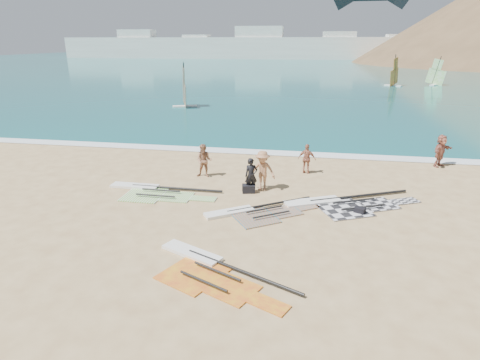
% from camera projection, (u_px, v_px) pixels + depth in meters
% --- Properties ---
extents(ground, '(300.00, 300.00, 0.00)m').
position_uv_depth(ground, '(260.00, 246.00, 14.07)').
color(ground, tan).
rests_on(ground, ground).
extents(sea, '(300.00, 240.00, 0.06)m').
position_uv_depth(sea, '(310.00, 62.00, 136.76)').
color(sea, '#0C4F58').
rests_on(sea, ground).
extents(surf_line, '(300.00, 1.20, 0.04)m').
position_uv_depth(surf_line, '(285.00, 154.00, 25.50)').
color(surf_line, white).
rests_on(surf_line, ground).
extents(far_town, '(160.00, 8.00, 12.00)m').
position_uv_depth(far_town, '(270.00, 47.00, 154.63)').
color(far_town, white).
rests_on(far_town, ground).
extents(rig_grey, '(6.09, 3.96, 0.20)m').
position_uv_depth(rig_grey, '(343.00, 203.00, 17.62)').
color(rig_grey, black).
rests_on(rig_grey, ground).
extents(rig_green, '(5.60, 2.22, 0.20)m').
position_uv_depth(rig_green, '(153.00, 191.00, 19.05)').
color(rig_green, '#63BB1C').
rests_on(rig_green, ground).
extents(rig_orange, '(4.80, 3.64, 0.20)m').
position_uv_depth(rig_orange, '(255.00, 213.00, 16.69)').
color(rig_orange, orange).
rests_on(rig_orange, ground).
extents(rig_red, '(4.96, 3.51, 0.20)m').
position_uv_depth(rig_red, '(207.00, 269.00, 12.58)').
color(rig_red, red).
rests_on(rig_red, ground).
extents(gear_bag_near, '(0.68, 0.56, 0.38)m').
position_uv_depth(gear_bag_near, '(249.00, 189.00, 18.99)').
color(gear_bag_near, black).
rests_on(gear_bag_near, ground).
extents(gear_bag_far, '(0.52, 0.45, 0.26)m').
position_uv_depth(gear_bag_far, '(360.00, 211.00, 16.68)').
color(gear_bag_far, black).
rests_on(gear_bag_far, ground).
extents(person_wetsuit, '(0.71, 0.59, 1.66)m').
position_uv_depth(person_wetsuit, '(251.00, 176.00, 18.80)').
color(person_wetsuit, black).
rests_on(person_wetsuit, ground).
extents(beachgoer_left, '(0.87, 0.68, 1.76)m').
position_uv_depth(beachgoer_left, '(204.00, 161.00, 20.96)').
color(beachgoer_left, '#A37253').
rests_on(beachgoer_left, ground).
extents(beachgoer_mid, '(1.33, 0.87, 1.94)m').
position_uv_depth(beachgoer_mid, '(262.00, 171.00, 19.08)').
color(beachgoer_mid, '#AE764F').
rests_on(beachgoer_mid, ground).
extents(beachgoer_back, '(1.01, 0.56, 1.62)m').
position_uv_depth(beachgoer_back, '(307.00, 159.00, 21.54)').
color(beachgoer_back, '#B16E54').
rests_on(beachgoer_back, ground).
extents(beachgoer_right, '(1.56, 1.64, 1.85)m').
position_uv_depth(beachgoer_right, '(441.00, 151.00, 22.71)').
color(beachgoer_right, '#A7604D').
rests_on(beachgoer_right, ground).
extents(windsurfer_left, '(2.68, 2.94, 4.74)m').
position_uv_depth(windsurfer_left, '(184.00, 95.00, 42.92)').
color(windsurfer_left, white).
rests_on(windsurfer_left, ground).
extents(windsurfer_centre, '(2.69, 2.82, 4.88)m').
position_uv_depth(windsurfer_centre, '(394.00, 77.00, 62.99)').
color(windsurfer_centre, white).
rests_on(windsurfer_centre, ground).
extents(windsurfer_right, '(2.60, 2.49, 4.58)m').
position_uv_depth(windsurfer_right, '(436.00, 77.00, 64.10)').
color(windsurfer_right, white).
rests_on(windsurfer_right, ground).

